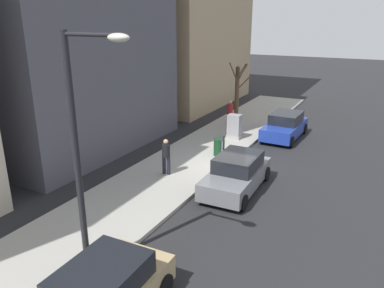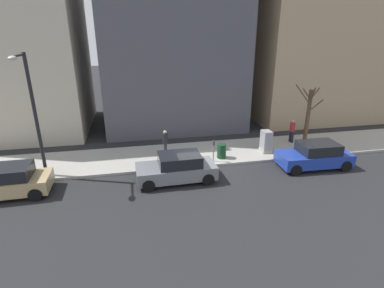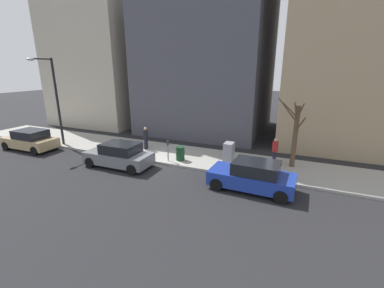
{
  "view_description": "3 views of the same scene",
  "coord_description": "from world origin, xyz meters",
  "px_view_note": "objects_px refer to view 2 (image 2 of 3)",
  "views": [
    {
      "loc": [
        -6.33,
        15.27,
        6.88
      ],
      "look_at": [
        0.87,
        1.53,
        1.68
      ],
      "focal_mm": 35.0,
      "sensor_mm": 36.0,
      "label": 1
    },
    {
      "loc": [
        -15.63,
        3.74,
        7.56
      ],
      "look_at": [
        1.85,
        0.13,
        0.85
      ],
      "focal_mm": 28.0,
      "sensor_mm": 36.0,
      "label": 2
    },
    {
      "loc": [
        -13.3,
        -8.58,
        5.95
      ],
      "look_at": [
        1.88,
        -1.97,
        1.03
      ],
      "focal_mm": 24.0,
      "sensor_mm": 36.0,
      "label": 3
    }
  ],
  "objects_px": {
    "parked_car_blue": "(315,156)",
    "utility_box": "(266,142)",
    "trash_bin": "(222,151)",
    "pedestrian_near_meter": "(292,130)",
    "parking_meter": "(214,149)",
    "office_tower_right": "(14,39)",
    "office_tower_left": "(311,12)",
    "streetlamp": "(32,107)",
    "bare_tree": "(308,114)",
    "parked_car_grey": "(177,168)",
    "pedestrian_midblock": "(165,141)",
    "parked_car_tan": "(5,182)"
  },
  "relations": [
    {
      "from": "utility_box",
      "to": "office_tower_left",
      "type": "relative_size",
      "value": 0.08
    },
    {
      "from": "trash_bin",
      "to": "office_tower_right",
      "type": "relative_size",
      "value": 0.06
    },
    {
      "from": "parked_car_tan",
      "to": "bare_tree",
      "type": "bearing_deg",
      "value": -79.71
    },
    {
      "from": "utility_box",
      "to": "office_tower_right",
      "type": "distance_m",
      "value": 19.92
    },
    {
      "from": "parked_car_tan",
      "to": "office_tower_left",
      "type": "height_order",
      "value": "office_tower_left"
    },
    {
      "from": "parked_car_tan",
      "to": "streetlamp",
      "type": "height_order",
      "value": "streetlamp"
    },
    {
      "from": "parked_car_blue",
      "to": "utility_box",
      "type": "xyz_separation_m",
      "value": [
        2.51,
        1.94,
        0.11
      ]
    },
    {
      "from": "parked_car_tan",
      "to": "office_tower_right",
      "type": "xyz_separation_m",
      "value": [
        11.4,
        1.97,
        6.33
      ]
    },
    {
      "from": "parked_car_blue",
      "to": "parking_meter",
      "type": "height_order",
      "value": "parked_car_blue"
    },
    {
      "from": "parked_car_grey",
      "to": "office_tower_right",
      "type": "distance_m",
      "value": 16.77
    },
    {
      "from": "parked_car_blue",
      "to": "bare_tree",
      "type": "xyz_separation_m",
      "value": [
        3.78,
        -1.67,
        1.46
      ]
    },
    {
      "from": "parking_meter",
      "to": "pedestrian_midblock",
      "type": "xyz_separation_m",
      "value": [
        1.58,
        2.72,
        0.11
      ]
    },
    {
      "from": "utility_box",
      "to": "trash_bin",
      "type": "xyz_separation_m",
      "value": [
        -0.4,
        3.13,
        -0.25
      ]
    },
    {
      "from": "pedestrian_near_meter",
      "to": "office_tower_left",
      "type": "height_order",
      "value": "office_tower_left"
    },
    {
      "from": "trash_bin",
      "to": "office_tower_left",
      "type": "distance_m",
      "value": 17.9
    },
    {
      "from": "pedestrian_midblock",
      "to": "office_tower_left",
      "type": "relative_size",
      "value": 0.09
    },
    {
      "from": "parking_meter",
      "to": "office_tower_right",
      "type": "distance_m",
      "value": 17.3
    },
    {
      "from": "streetlamp",
      "to": "utility_box",
      "type": "bearing_deg",
      "value": -85.62
    },
    {
      "from": "streetlamp",
      "to": "trash_bin",
      "type": "relative_size",
      "value": 7.22
    },
    {
      "from": "office_tower_right",
      "to": "office_tower_left",
      "type": "bearing_deg",
      "value": -86.98
    },
    {
      "from": "trash_bin",
      "to": "pedestrian_near_meter",
      "type": "bearing_deg",
      "value": -73.12
    },
    {
      "from": "parked_car_blue",
      "to": "streetlamp",
      "type": "bearing_deg",
      "value": 86.2
    },
    {
      "from": "trash_bin",
      "to": "office_tower_right",
      "type": "bearing_deg",
      "value": 55.37
    },
    {
      "from": "trash_bin",
      "to": "pedestrian_near_meter",
      "type": "relative_size",
      "value": 0.54
    },
    {
      "from": "bare_tree",
      "to": "pedestrian_near_meter",
      "type": "height_order",
      "value": "bare_tree"
    },
    {
      "from": "utility_box",
      "to": "pedestrian_midblock",
      "type": "height_order",
      "value": "pedestrian_midblock"
    },
    {
      "from": "bare_tree",
      "to": "office_tower_right",
      "type": "relative_size",
      "value": 0.29
    },
    {
      "from": "streetlamp",
      "to": "pedestrian_midblock",
      "type": "bearing_deg",
      "value": -75.53
    },
    {
      "from": "pedestrian_midblock",
      "to": "pedestrian_near_meter",
      "type": "bearing_deg",
      "value": -88.01
    },
    {
      "from": "office_tower_left",
      "to": "office_tower_right",
      "type": "distance_m",
      "value": 25.15
    },
    {
      "from": "parked_car_grey",
      "to": "parked_car_tan",
      "type": "xyz_separation_m",
      "value": [
        0.14,
        8.42,
        0.0
      ]
    },
    {
      "from": "office_tower_left",
      "to": "parked_car_blue",
      "type": "bearing_deg",
      "value": 153.37
    },
    {
      "from": "bare_tree",
      "to": "office_tower_right",
      "type": "distance_m",
      "value": 22.23
    },
    {
      "from": "trash_bin",
      "to": "bare_tree",
      "type": "bearing_deg",
      "value": -76.07
    },
    {
      "from": "parked_car_tan",
      "to": "pedestrian_midblock",
      "type": "distance_m",
      "value": 8.8
    },
    {
      "from": "utility_box",
      "to": "trash_bin",
      "type": "height_order",
      "value": "utility_box"
    },
    {
      "from": "streetlamp",
      "to": "office_tower_left",
      "type": "relative_size",
      "value": 0.35
    },
    {
      "from": "parking_meter",
      "to": "trash_bin",
      "type": "xyz_separation_m",
      "value": [
        0.45,
        -0.65,
        -0.38
      ]
    },
    {
      "from": "parked_car_grey",
      "to": "bare_tree",
      "type": "height_order",
      "value": "bare_tree"
    },
    {
      "from": "office_tower_right",
      "to": "parked_car_blue",
      "type": "bearing_deg",
      "value": -121.62
    },
    {
      "from": "pedestrian_near_meter",
      "to": "office_tower_right",
      "type": "distance_m",
      "value": 21.54
    },
    {
      "from": "utility_box",
      "to": "streetlamp",
      "type": "xyz_separation_m",
      "value": [
        -1.02,
        13.28,
        3.17
      ]
    },
    {
      "from": "parking_meter",
      "to": "pedestrian_near_meter",
      "type": "height_order",
      "value": "pedestrian_near_meter"
    },
    {
      "from": "parked_car_grey",
      "to": "pedestrian_near_meter",
      "type": "height_order",
      "value": "pedestrian_near_meter"
    },
    {
      "from": "parked_car_blue",
      "to": "pedestrian_near_meter",
      "type": "height_order",
      "value": "pedestrian_near_meter"
    },
    {
      "from": "utility_box",
      "to": "pedestrian_near_meter",
      "type": "bearing_deg",
      "value": -62.66
    },
    {
      "from": "utility_box",
      "to": "bare_tree",
      "type": "distance_m",
      "value": 4.06
    },
    {
      "from": "parked_car_grey",
      "to": "pedestrian_midblock",
      "type": "bearing_deg",
      "value": 2.68
    },
    {
      "from": "trash_bin",
      "to": "pedestrian_near_meter",
      "type": "distance_m",
      "value": 5.97
    },
    {
      "from": "bare_tree",
      "to": "streetlamp",
      "type": "bearing_deg",
      "value": 97.72
    }
  ]
}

